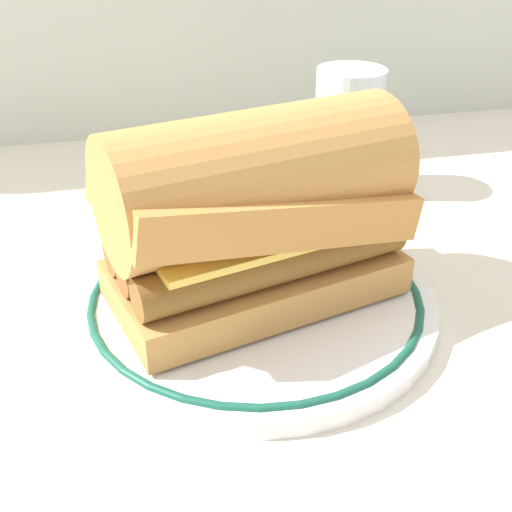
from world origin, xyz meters
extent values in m
plane|color=silver|center=(0.00, 0.00, 0.00)|extent=(1.50, 1.50, 0.00)
cylinder|color=white|center=(0.01, 0.00, 0.01)|extent=(0.26, 0.26, 0.01)
torus|color=#195947|center=(0.01, 0.00, 0.01)|extent=(0.24, 0.24, 0.01)
cube|color=#C48A49|center=(0.01, 0.00, 0.03)|extent=(0.22, 0.15, 0.03)
cylinder|color=brown|center=(0.01, -0.03, 0.05)|extent=(0.19, 0.08, 0.03)
cylinder|color=brown|center=(0.01, 0.00, 0.05)|extent=(0.19, 0.08, 0.03)
cylinder|color=brown|center=(0.00, 0.03, 0.05)|extent=(0.19, 0.08, 0.03)
cube|color=#EFC64C|center=(0.01, 0.00, 0.07)|extent=(0.18, 0.14, 0.01)
cube|color=#C78843|center=(0.01, 0.00, 0.09)|extent=(0.22, 0.15, 0.06)
cylinder|color=#C48A49|center=(0.01, 0.00, 0.10)|extent=(0.21, 0.14, 0.09)
cylinder|color=silver|center=(0.14, 0.19, 0.06)|extent=(0.07, 0.07, 0.12)
cylinder|color=gold|center=(0.14, 0.19, 0.04)|extent=(0.06, 0.06, 0.07)
camera|label=1|loc=(-0.08, -0.38, 0.27)|focal=45.52mm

